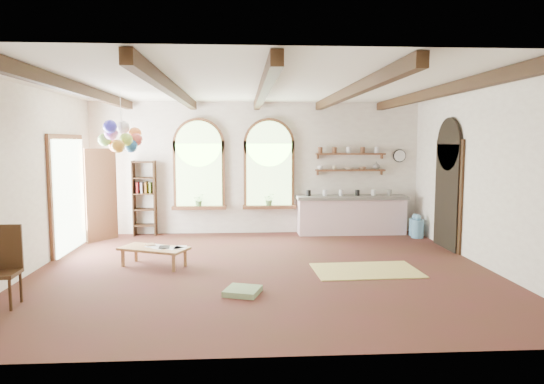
{
  "coord_description": "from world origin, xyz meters",
  "views": [
    {
      "loc": [
        -0.36,
        -8.38,
        2.26
      ],
      "look_at": [
        0.2,
        0.6,
        1.32
      ],
      "focal_mm": 32.0,
      "sensor_mm": 36.0,
      "label": 1
    }
  ],
  "objects": [
    {
      "name": "shelf_cup_a",
      "position": [
        1.55,
        3.38,
        1.62
      ],
      "size": [
        0.12,
        0.1,
        0.1
      ],
      "primitive_type": "imported",
      "color": "white",
      "rests_on": "wall_shelf_lower"
    },
    {
      "name": "water_jug_a",
      "position": [
        3.75,
        2.61,
        0.24
      ],
      "size": [
        0.29,
        0.29,
        0.55
      ],
      "color": "#5793BB",
      "rests_on": "floor"
    },
    {
      "name": "potted_plant_left",
      "position": [
        -1.4,
        3.32,
        0.85
      ],
      "size": [
        0.27,
        0.23,
        0.3
      ],
      "primitive_type": "imported",
      "color": "#598C4C",
      "rests_on": "window_left"
    },
    {
      "name": "ceiling_beams",
      "position": [
        0.0,
        0.0,
        3.1
      ],
      "size": [
        6.2,
        6.8,
        0.18
      ],
      "primitive_type": null,
      "color": "#321C0F",
      "rests_on": "ceiling"
    },
    {
      "name": "tablet",
      "position": [
        -1.77,
        0.33,
        0.35
      ],
      "size": [
        0.2,
        0.28,
        0.01
      ],
      "primitive_type": "cube",
      "rotation": [
        0.0,
        0.0,
        0.07
      ],
      "color": "black",
      "rests_on": "coffee_table"
    },
    {
      "name": "right_doorway",
      "position": [
        3.95,
        1.5,
        1.1
      ],
      "size": [
        0.1,
        1.3,
        2.4
      ],
      "primitive_type": "cube",
      "color": "black",
      "rests_on": "floor"
    },
    {
      "name": "coffee_table",
      "position": [
        -1.96,
        0.35,
        0.31
      ],
      "size": [
        1.35,
        1.0,
        0.35
      ],
      "color": "#AE7F4F",
      "rests_on": "floor"
    },
    {
      "name": "balloon_cluster",
      "position": [
        -2.66,
        1.06,
        2.33
      ],
      "size": [
        0.84,
        0.9,
        1.15
      ],
      "color": "silver",
      "rests_on": "floor"
    },
    {
      "name": "wall_clock",
      "position": [
        3.55,
        3.45,
        1.9
      ],
      "size": [
        0.32,
        0.04,
        0.32
      ],
      "primitive_type": "cylinder",
      "rotation": [
        1.57,
        0.0,
        0.0
      ],
      "color": "black",
      "rests_on": "wall_back"
    },
    {
      "name": "shelf_cup_b",
      "position": [
        1.9,
        3.38,
        1.62
      ],
      "size": [
        0.1,
        0.1,
        0.09
      ],
      "primitive_type": "imported",
      "color": "beige",
      "rests_on": "wall_shelf_lower"
    },
    {
      "name": "table_book",
      "position": [
        -2.14,
        0.51,
        0.36
      ],
      "size": [
        0.24,
        0.27,
        0.02
      ],
      "primitive_type": "imported",
      "rotation": [
        0.0,
        0.0,
        0.4
      ],
      "color": "olive",
      "rests_on": "coffee_table"
    },
    {
      "name": "left_doorway",
      "position": [
        -3.95,
        1.8,
        1.15
      ],
      "size": [
        0.1,
        1.9,
        2.5
      ],
      "primitive_type": "cube",
      "color": "brown",
      "rests_on": "floor"
    },
    {
      "name": "kitchen_counter",
      "position": [
        2.3,
        3.2,
        0.48
      ],
      "size": [
        2.68,
        0.62,
        0.94
      ],
      "color": "silver",
      "rests_on": "floor"
    },
    {
      "name": "potted_plant_right",
      "position": [
        0.3,
        3.32,
        0.85
      ],
      "size": [
        0.27,
        0.23,
        0.3
      ],
      "primitive_type": "imported",
      "color": "#598C4C",
      "rests_on": "window_right"
    },
    {
      "name": "window_right",
      "position": [
        0.3,
        3.43,
        1.63
      ],
      "size": [
        1.3,
        0.28,
        2.2
      ],
      "color": "brown",
      "rests_on": "floor"
    },
    {
      "name": "floor_mat",
      "position": [
        1.8,
        -0.2,
        0.01
      ],
      "size": [
        1.86,
        1.2,
        0.02
      ],
      "primitive_type": "cube",
      "rotation": [
        0.0,
        0.0,
        0.04
      ],
      "color": "#D7C56B",
      "rests_on": "floor"
    },
    {
      "name": "wall_shelf_lower",
      "position": [
        2.3,
        3.38,
        1.55
      ],
      "size": [
        1.7,
        0.24,
        0.04
      ],
      "primitive_type": "cube",
      "color": "brown",
      "rests_on": "wall_back"
    },
    {
      "name": "shelf_vase",
      "position": [
        2.95,
        3.38,
        1.67
      ],
      "size": [
        0.18,
        0.18,
        0.19
      ],
      "primitive_type": "imported",
      "color": "slate",
      "rests_on": "wall_shelf_lower"
    },
    {
      "name": "shelf_bowl_a",
      "position": [
        2.25,
        3.38,
        1.6
      ],
      "size": [
        0.22,
        0.22,
        0.05
      ],
      "primitive_type": "imported",
      "color": "beige",
      "rests_on": "wall_shelf_lower"
    },
    {
      "name": "side_chair",
      "position": [
        -3.65,
        -1.69,
        0.32
      ],
      "size": [
        0.46,
        0.46,
        1.11
      ],
      "color": "#321C0F",
      "rests_on": "floor"
    },
    {
      "name": "floor",
      "position": [
        0.0,
        0.0,
        0.0
      ],
      "size": [
        8.0,
        8.0,
        0.0
      ],
      "primitive_type": "plane",
      "color": "#512521",
      "rests_on": "ground"
    },
    {
      "name": "shelf_bowl_b",
      "position": [
        2.6,
        3.38,
        1.6
      ],
      "size": [
        0.2,
        0.2,
        0.06
      ],
      "primitive_type": "imported",
      "color": "#8C664C",
      "rests_on": "wall_shelf_lower"
    },
    {
      "name": "water_jug_b",
      "position": [
        3.79,
        2.89,
        0.23
      ],
      "size": [
        0.27,
        0.27,
        0.53
      ],
      "color": "#5793BB",
      "rests_on": "floor"
    },
    {
      "name": "bookshelf",
      "position": [
        -2.7,
        3.32,
        0.9
      ],
      "size": [
        0.53,
        0.32,
        1.8
      ],
      "color": "#321C0F",
      "rests_on": "floor"
    },
    {
      "name": "floor_cushion",
      "position": [
        -0.36,
        -1.36,
        0.04
      ],
      "size": [
        0.61,
        0.61,
        0.08
      ],
      "primitive_type": "cube",
      "rotation": [
        0.0,
        0.0,
        -0.31
      ],
      "color": "gray",
      "rests_on": "floor"
    },
    {
      "name": "window_left",
      "position": [
        -1.4,
        3.43,
        1.63
      ],
      "size": [
        1.3,
        0.28,
        2.2
      ],
      "color": "brown",
      "rests_on": "floor"
    },
    {
      "name": "wall_shelf_upper",
      "position": [
        2.3,
        3.38,
        1.95
      ],
      "size": [
        1.7,
        0.24,
        0.04
      ],
      "primitive_type": "cube",
      "color": "brown",
      "rests_on": "wall_back"
    }
  ]
}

